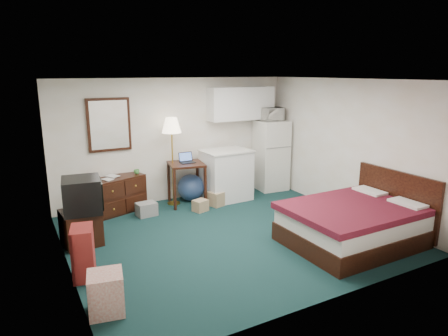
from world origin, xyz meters
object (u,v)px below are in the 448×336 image
floor_lamp (173,162)px  kitchen_counter (226,176)px  desk (187,184)px  dresser (118,195)px  tv_stand (81,228)px  bed (352,225)px  suitcase (83,253)px  fridge (271,155)px

floor_lamp → kitchen_counter: size_ratio=1.72×
desk → dresser: bearing=-177.7°
desk → tv_stand: bearing=-145.6°
dresser → tv_stand: (-0.88, -1.18, -0.08)m
floor_lamp → desk: size_ratio=2.07×
bed → tv_stand: bed is taller
suitcase → dresser: bearing=78.8°
desk → floor_lamp: bearing=161.8°
floor_lamp → desk: bearing=-28.6°
floor_lamp → tv_stand: (-1.98, -1.12, -0.61)m
desk → bed: bearing=-53.7°
fridge → bed: size_ratio=0.81×
desk → fridge: 2.15m
kitchen_counter → bed: 2.97m
dresser → bed: size_ratio=0.52×
dresser → fridge: size_ratio=0.64×
fridge → bed: bearing=-96.8°
fridge → bed: 3.20m
floor_lamp → kitchen_counter: floor_lamp is taller
tv_stand → kitchen_counter: bearing=10.1°
floor_lamp → suitcase: size_ratio=2.53×
bed → tv_stand: bearing=151.1°
dresser → kitchen_counter: bearing=-25.9°
kitchen_counter → dresser: bearing=170.6°
floor_lamp → kitchen_counter: (1.09, -0.24, -0.37)m
bed → suitcase: suitcase is taller
fridge → tv_stand: size_ratio=2.69×
desk → suitcase: desk is taller
bed → tv_stand: (-3.69, 2.02, -0.04)m
bed → tv_stand: 4.20m
floor_lamp → suitcase: (-2.13, -2.23, -0.53)m
dresser → suitcase: 2.51m
fridge → suitcase: size_ratio=2.26×
floor_lamp → bed: size_ratio=0.91×
tv_stand → suitcase: bearing=-103.6°
fridge → kitchen_counter: bearing=-166.1°
dresser → suitcase: (-1.03, -2.29, 0.00)m
bed → suitcase: bearing=166.6°
fridge → suitcase: fridge is taller
dresser → desk: size_ratio=1.19×
desk → suitcase: (-2.37, -2.11, -0.08)m
kitchen_counter → fridge: fridge is taller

